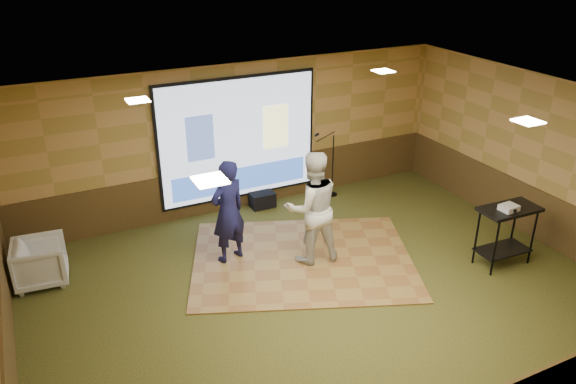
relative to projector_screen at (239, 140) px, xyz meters
name	(u,v)px	position (x,y,z in m)	size (l,w,h in m)	color
ground	(321,292)	(0.00, -3.44, -1.47)	(9.00, 9.00, 0.00)	#273417
room_shell	(325,171)	(0.00, -3.44, 0.62)	(9.04, 7.04, 3.02)	tan
wainscot_back	(240,185)	(0.00, 0.04, -1.00)	(9.00, 0.04, 0.95)	#483418
wainscot_left	(8,352)	(-4.48, -3.44, -1.00)	(0.04, 7.00, 0.95)	#483418
wainscot_right	(529,210)	(4.48, -3.44, -1.00)	(0.04, 7.00, 0.95)	#483418
projector_screen	(239,140)	(0.00, 0.00, 0.00)	(3.32, 0.06, 2.52)	black
downlight_nw	(138,100)	(-2.20, -1.64, 1.50)	(0.32, 0.32, 0.02)	#FEEEBE
downlight_ne	(383,71)	(2.20, -1.64, 1.50)	(0.32, 0.32, 0.02)	#FEEEBE
downlight_sw	(210,180)	(-2.20, -4.94, 1.50)	(0.32, 0.32, 0.02)	#FEEEBE
downlight_se	(528,121)	(2.20, -4.94, 1.50)	(0.32, 0.32, 0.02)	#FEEEBE
dance_floor	(303,259)	(0.18, -2.44, -1.46)	(3.80, 2.90, 0.03)	olive
player_left	(228,212)	(-0.96, -1.87, -0.53)	(0.67, 0.44, 1.84)	#151541
player_right	(312,208)	(0.31, -2.51, -0.45)	(0.97, 0.76, 2.00)	beige
av_table	(507,224)	(3.23, -4.05, -0.70)	(1.02, 0.54, 1.07)	black
projector	(509,208)	(3.13, -4.10, -0.36)	(0.28, 0.24, 0.09)	silver
mic_stand	(330,174)	(1.95, -0.32, -0.98)	(0.58, 0.24, 1.49)	black
banquet_chair	(41,262)	(-3.96, -1.17, -1.10)	(0.79, 0.82, 0.74)	gray
duffel_bag	(262,200)	(0.40, -0.19, -1.32)	(0.50, 0.34, 0.31)	black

